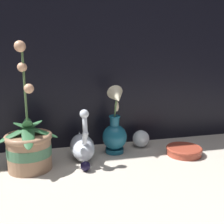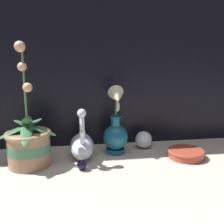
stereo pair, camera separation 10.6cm
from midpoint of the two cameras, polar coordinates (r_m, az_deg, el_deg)
ground_plane at (r=0.99m, az=4.24°, el=-12.79°), size 2.80×2.80×0.00m
window_backdrop at (r=1.21m, az=1.27°, el=21.08°), size 2.80×0.03×1.20m
orchid_potted_plant at (r=1.03m, az=-14.90°, el=-6.65°), size 0.22×0.23×0.47m
swan_figurine at (r=1.09m, az=-3.78°, el=-7.11°), size 0.10×0.22×0.22m
blue_vase at (r=1.12m, az=3.56°, el=-4.04°), size 0.11×0.13×0.30m
glass_sphere at (r=1.21m, az=9.42°, el=-5.99°), size 0.08×0.08×0.08m
amber_dish at (r=1.15m, az=18.41°, el=-8.50°), size 0.15×0.15×0.03m
glass_bauble at (r=0.99m, az=-3.48°, el=-11.47°), size 0.04×0.04×0.04m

